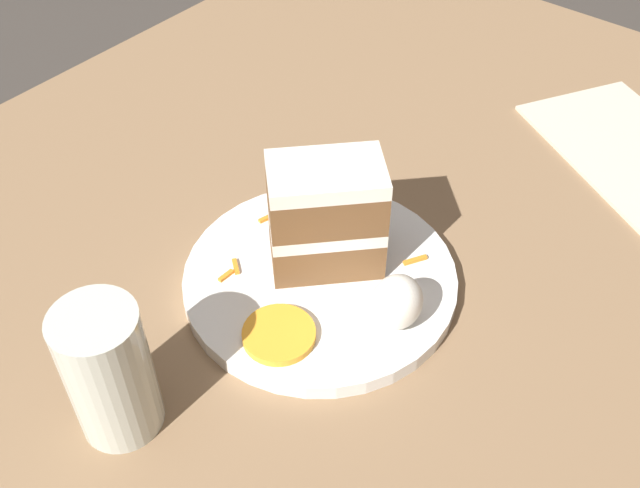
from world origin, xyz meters
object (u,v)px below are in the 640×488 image
Objects in this scene: cake_slice at (326,216)px; orange_garnish at (279,334)px; plate at (320,279)px; menu_card at (639,158)px; cream_dollop at (397,302)px; drinking_glass at (111,379)px.

orange_garnish is (0.09, 0.03, -0.05)m from cake_slice.
plate is 0.08m from orange_garnish.
cream_dollop is at bearing 19.40° from menu_card.
cream_dollop is 0.79× the size of orange_garnish.
cream_dollop is at bearing 31.23° from cake_slice.
orange_garnish is 0.51× the size of drinking_glass.
drinking_glass reaches higher than cream_dollop.
orange_garnish is at bearing -30.53° from cake_slice.
cream_dollop is 0.35m from menu_card.
menu_card is at bearing 108.86° from cake_slice.
cream_dollop is at bearing 150.45° from drinking_glass.
drinking_glass is (0.12, -0.05, 0.03)m from orange_garnish.
menu_card is at bearing 157.02° from plate.
drinking_glass reaches higher than menu_card.
plate is at bearing 7.23° from menu_card.
orange_garnish is (0.07, -0.06, -0.02)m from cream_dollop.
cake_slice is 0.10m from orange_garnish.
cake_slice is (-0.02, -0.01, 0.06)m from plate.
menu_card is at bearing 169.19° from cream_dollop.
drinking_glass is 0.57m from menu_card.
drinking_glass is at bearing -8.50° from plate.
cake_slice is 1.86× the size of orange_garnish.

